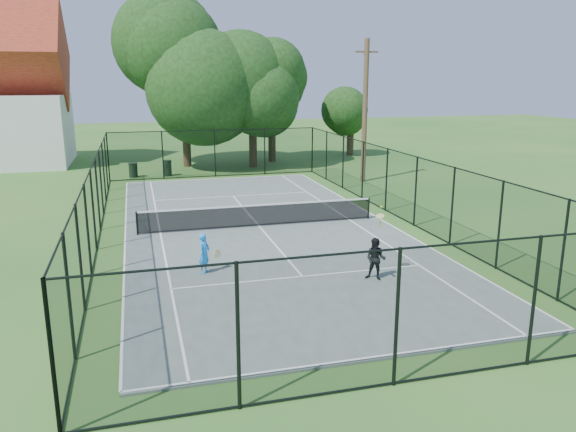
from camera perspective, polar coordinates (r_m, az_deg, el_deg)
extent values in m
plane|color=#286121|center=(23.89, -2.95, -1.19)|extent=(120.00, 120.00, 0.00)
cube|color=#505F5A|center=(23.88, -2.95, -1.12)|extent=(11.00, 24.00, 0.06)
cylinder|color=black|center=(23.25, -15.09, -0.72)|extent=(0.08, 0.08, 0.95)
cylinder|color=black|center=(25.26, 8.18, 0.78)|extent=(0.08, 0.08, 0.95)
cube|color=black|center=(23.76, -2.96, 0.06)|extent=(10.00, 0.03, 0.88)
cube|color=white|center=(23.65, -2.98, 1.11)|extent=(10.00, 0.05, 0.06)
cylinder|color=#332114|center=(40.69, -10.29, 8.07)|extent=(0.56, 0.56, 4.42)
sphere|color=black|center=(40.49, -10.56, 13.99)|extent=(7.97, 7.97, 7.97)
cylinder|color=#332114|center=(39.87, -3.58, 7.59)|extent=(0.56, 0.56, 3.65)
sphere|color=black|center=(39.64, -3.66, 12.58)|extent=(6.55, 6.55, 6.55)
cylinder|color=#332114|center=(42.53, -1.64, 7.85)|extent=(0.56, 0.56, 3.41)
sphere|color=black|center=(42.31, -1.67, 11.97)|extent=(5.41, 5.41, 5.41)
cylinder|color=#332114|center=(46.36, 6.34, 7.54)|extent=(0.56, 0.56, 2.22)
sphere|color=black|center=(46.18, 6.41, 10.11)|extent=(3.88, 3.88, 3.88)
cylinder|color=black|center=(37.14, -15.45, 4.48)|extent=(0.54, 0.54, 0.87)
cylinder|color=black|center=(37.07, -15.49, 5.17)|extent=(0.58, 0.58, 0.05)
cylinder|color=black|center=(37.13, -12.16, 4.75)|extent=(0.54, 0.54, 0.97)
cylinder|color=black|center=(37.06, -12.20, 5.52)|extent=(0.58, 0.58, 0.05)
cylinder|color=#4C3823|center=(34.32, 7.82, 10.44)|extent=(0.30, 0.30, 8.40)
cube|color=#4C3823|center=(34.29, 8.01, 16.19)|extent=(1.40, 0.10, 0.10)
imported|color=#1B8BE6|center=(18.26, -8.50, -3.76)|extent=(0.54, 0.58, 1.33)
torus|color=gold|center=(18.49, -7.16, -3.87)|extent=(0.27, 0.18, 0.29)
cylinder|color=silver|center=(18.49, -7.16, -3.87)|extent=(0.23, 0.15, 0.25)
imported|color=black|center=(17.70, 8.90, -4.34)|extent=(0.83, 0.80, 1.34)
torus|color=gold|center=(17.75, 9.34, 0.00)|extent=(0.30, 0.28, 0.14)
cylinder|color=silver|center=(17.75, 9.34, 0.00)|extent=(0.26, 0.24, 0.11)
sphere|color=#CCE526|center=(18.08, 9.47, 0.93)|extent=(0.07, 0.07, 0.07)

